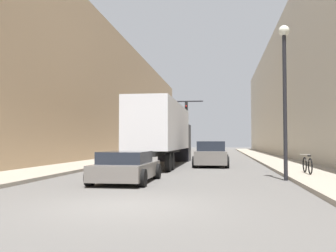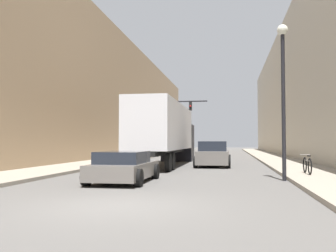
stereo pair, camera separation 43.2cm
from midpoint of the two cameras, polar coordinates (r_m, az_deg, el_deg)
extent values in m
plane|color=#565451|center=(9.41, -6.37, -12.04)|extent=(200.00, 200.00, 0.00)
cube|color=gray|center=(39.17, 15.61, -4.54)|extent=(3.24, 80.00, 0.15)
cube|color=gray|center=(40.02, -3.73, -4.58)|extent=(3.24, 80.00, 0.15)
cube|color=#BCB29E|center=(40.28, 22.08, 5.72)|extent=(6.00, 80.00, 14.33)
cube|color=tan|center=(41.58, -9.93, 4.38)|extent=(6.00, 80.00, 12.97)
cube|color=silver|center=(24.26, -0.23, -0.14)|extent=(2.49, 11.39, 2.89)
cube|color=black|center=(24.25, -0.23, -3.91)|extent=(1.24, 11.39, 0.24)
cube|color=black|center=(31.00, 1.92, -2.59)|extent=(2.49, 2.28, 2.98)
cylinder|color=black|center=(20.11, -5.50, -5.48)|extent=(0.25, 1.00, 1.00)
cylinder|color=black|center=(19.65, 0.69, -5.57)|extent=(0.25, 1.00, 1.00)
cylinder|color=black|center=(21.27, -4.66, -5.32)|extent=(0.25, 1.00, 1.00)
cylinder|color=black|center=(20.84, 1.20, -5.39)|extent=(0.25, 1.00, 1.00)
cylinder|color=black|center=(31.18, -0.07, -4.41)|extent=(0.25, 1.00, 1.00)
cylinder|color=black|center=(30.89, 3.94, -4.42)|extent=(0.25, 1.00, 1.00)
cube|color=slate|center=(14.86, -5.84, -6.70)|extent=(1.90, 4.29, 0.58)
cube|color=#1E232D|center=(14.62, -6.06, -4.76)|extent=(1.67, 2.36, 0.45)
cylinder|color=black|center=(16.52, -7.70, -6.76)|extent=(0.25, 0.64, 0.64)
cylinder|color=black|center=(16.06, -1.17, -6.91)|extent=(0.25, 0.64, 0.64)
cylinder|color=black|center=(13.70, -11.45, -7.63)|extent=(0.25, 0.64, 0.64)
cylinder|color=black|center=(13.14, -3.62, -7.90)|extent=(0.25, 0.64, 0.64)
cube|color=slate|center=(24.51, 7.43, -4.70)|extent=(1.95, 4.97, 0.81)
cube|color=#1E232D|center=(24.24, 7.40, -3.05)|extent=(1.72, 2.74, 0.60)
cylinder|color=black|center=(26.36, 5.45, -5.08)|extent=(0.25, 0.70, 0.70)
cylinder|color=black|center=(26.29, 9.72, -5.06)|extent=(0.25, 0.70, 0.70)
cylinder|color=black|center=(22.70, 4.78, -5.51)|extent=(0.25, 0.70, 0.70)
cylinder|color=black|center=(22.62, 9.74, -5.50)|extent=(0.25, 0.70, 0.70)
cylinder|color=black|center=(39.52, -1.26, -0.29)|extent=(0.20, 0.20, 6.11)
cube|color=black|center=(39.32, 2.50, 3.75)|extent=(5.23, 0.12, 0.12)
cube|color=black|center=(39.38, 1.24, 2.99)|extent=(0.30, 0.24, 0.90)
sphere|color=gold|center=(39.24, 1.21, 3.01)|extent=(0.18, 0.18, 0.18)
cube|color=black|center=(39.17, 3.77, 3.03)|extent=(0.30, 0.24, 0.90)
sphere|color=red|center=(39.03, 3.75, 3.05)|extent=(0.18, 0.18, 0.18)
cylinder|color=black|center=(16.00, 17.93, 2.84)|extent=(0.16, 0.16, 6.02)
sphere|color=silver|center=(16.59, 17.78, 13.78)|extent=(0.44, 0.44, 0.44)
torus|color=black|center=(17.46, 21.47, -5.76)|extent=(0.06, 0.72, 0.72)
torus|color=black|center=(18.54, 20.76, -5.57)|extent=(0.06, 0.72, 0.72)
cube|color=gray|center=(17.98, 21.09, -4.92)|extent=(0.04, 1.11, 0.04)
cube|color=black|center=(17.58, 21.35, -4.26)|extent=(0.12, 0.20, 0.06)
cube|color=gray|center=(18.47, 20.77, -4.08)|extent=(0.44, 0.04, 0.04)
camera|label=1|loc=(0.22, -89.36, -0.03)|focal=40.00mm
camera|label=2|loc=(0.22, 90.64, 0.03)|focal=40.00mm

